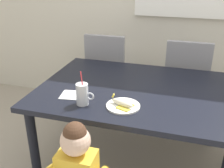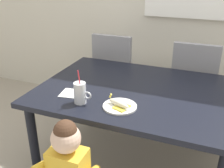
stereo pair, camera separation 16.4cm
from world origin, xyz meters
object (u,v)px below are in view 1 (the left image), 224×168
at_px(dining_table, 135,97).
at_px(snack_plate, 123,106).
at_px(peeled_banana, 122,103).
at_px(milk_cup, 82,95).
at_px(paper_napkin, 71,95).
at_px(dining_chair_right, 186,79).
at_px(dining_chair_left, 108,70).

relative_size(dining_table, snack_plate, 6.46).
bearing_deg(peeled_banana, milk_cup, -173.91).
bearing_deg(snack_plate, paper_napkin, 171.59).
xyz_separation_m(dining_chair_right, paper_napkin, (-0.80, -1.00, 0.19)).
xyz_separation_m(dining_table, peeled_banana, (-0.02, -0.33, 0.11)).
bearing_deg(peeled_banana, dining_chair_left, 112.10).
distance_m(dining_chair_right, paper_napkin, 1.29).
relative_size(dining_chair_left, peeled_banana, 5.50).
bearing_deg(peeled_banana, paper_napkin, 169.83).
bearing_deg(dining_table, milk_cup, -129.28).
xyz_separation_m(milk_cup, paper_napkin, (-0.13, 0.10, -0.06)).
height_order(dining_chair_right, milk_cup, milk_cup).
bearing_deg(paper_napkin, milk_cup, -37.45).
bearing_deg(dining_chair_right, snack_plate, 69.64).
xyz_separation_m(dining_chair_left, milk_cup, (0.17, -1.11, 0.25)).
bearing_deg(dining_chair_right, peeled_banana, 69.80).
xyz_separation_m(dining_chair_left, peeled_banana, (0.44, -1.09, 0.22)).
height_order(milk_cup, peeled_banana, milk_cup).
height_order(dining_chair_left, milk_cup, milk_cup).
distance_m(dining_table, paper_napkin, 0.51).
bearing_deg(dining_table, peeled_banana, -93.70).
bearing_deg(milk_cup, dining_chair_left, 98.56).
bearing_deg(dining_chair_right, paper_napkin, 51.32).
xyz_separation_m(snack_plate, peeled_banana, (-0.00, -0.01, 0.03)).
height_order(dining_table, paper_napkin, paper_napkin).
distance_m(dining_chair_left, paper_napkin, 1.03).
bearing_deg(milk_cup, snack_plate, 8.65).
height_order(dining_chair_left, peeled_banana, dining_chair_left).
relative_size(milk_cup, snack_plate, 1.09).
bearing_deg(dining_chair_left, milk_cup, 98.56).
height_order(milk_cup, paper_napkin, milk_cup).
bearing_deg(snack_plate, milk_cup, -171.35).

